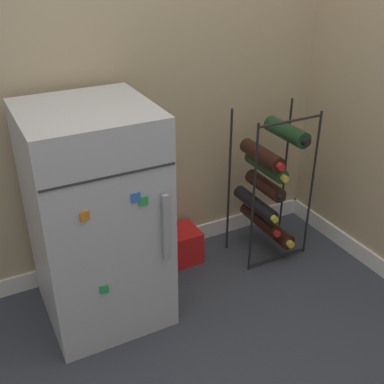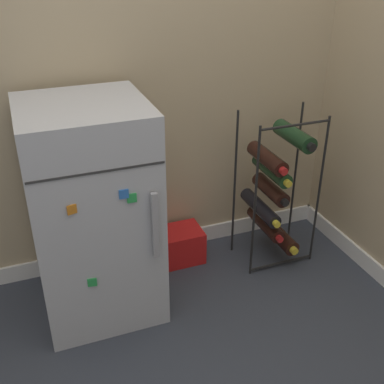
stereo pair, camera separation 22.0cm
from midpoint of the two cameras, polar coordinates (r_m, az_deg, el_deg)
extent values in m
plane|color=#333842|center=(2.24, 3.79, -14.52)|extent=(14.00, 14.00, 0.00)
cube|color=tan|center=(2.21, -1.86, 21.22)|extent=(6.86, 0.06, 2.50)
cube|color=white|center=(2.62, -1.18, -6.08)|extent=(6.86, 0.01, 0.09)
cube|color=#B7BABF|center=(2.06, -8.71, -2.49)|extent=(0.50, 0.51, 0.96)
cube|color=#2D2D2D|center=(1.70, -7.49, 2.23)|extent=(0.49, 0.00, 0.01)
cube|color=#9E9EA3|center=(1.86, -1.00, -4.15)|extent=(0.02, 0.02, 0.29)
cube|color=blue|center=(1.76, -4.56, -0.35)|extent=(0.04, 0.01, 0.04)
cube|color=green|center=(1.78, -3.65, -0.83)|extent=(0.04, 0.01, 0.04)
cube|color=green|center=(1.93, -8.53, -10.67)|extent=(0.04, 0.01, 0.04)
cube|color=orange|center=(1.74, -10.58, -2.16)|extent=(0.04, 0.02, 0.04)
cylinder|color=black|center=(2.29, 10.20, -1.67)|extent=(0.01, 0.01, 0.79)
cylinder|color=black|center=(2.47, 17.31, -0.17)|extent=(0.01, 0.01, 0.79)
cylinder|color=black|center=(2.45, 7.65, 0.72)|extent=(0.01, 0.01, 0.79)
cylinder|color=black|center=(2.63, 14.49, 1.96)|extent=(0.01, 0.01, 0.79)
cylinder|color=black|center=(2.57, 12.93, -8.24)|extent=(0.35, 0.01, 0.01)
cylinder|color=black|center=(2.22, 15.01, 7.62)|extent=(0.35, 0.01, 0.01)
cylinder|color=black|center=(2.61, 12.50, -4.93)|extent=(0.08, 0.31, 0.08)
cylinder|color=gold|center=(2.50, 14.50, -6.83)|extent=(0.04, 0.02, 0.04)
cylinder|color=black|center=(2.53, 11.11, -3.79)|extent=(0.07, 0.28, 0.07)
cylinder|color=red|center=(2.42, 12.92, -5.52)|extent=(0.03, 0.02, 0.03)
cylinder|color=black|center=(2.46, 10.62, -1.90)|extent=(0.07, 0.31, 0.07)
cylinder|color=gold|center=(2.34, 12.66, -3.80)|extent=(0.03, 0.02, 0.03)
cylinder|color=black|center=(2.44, 11.85, 0.22)|extent=(0.07, 0.26, 0.07)
cylinder|color=black|center=(2.34, 13.63, -1.29)|extent=(0.04, 0.02, 0.04)
cylinder|color=#19381E|center=(2.39, 12.04, 2.48)|extent=(0.07, 0.28, 0.07)
cylinder|color=gold|center=(2.28, 14.02, 0.92)|extent=(0.03, 0.02, 0.03)
cylinder|color=black|center=(2.34, 11.58, 3.88)|extent=(0.08, 0.28, 0.08)
cylinder|color=red|center=(2.23, 13.58, 2.35)|extent=(0.04, 0.02, 0.04)
cylinder|color=#19381E|center=(2.38, 14.65, 6.40)|extent=(0.08, 0.27, 0.08)
cylinder|color=black|center=(2.27, 16.72, 5.05)|extent=(0.04, 0.02, 0.04)
cube|color=red|center=(2.52, 0.93, -6.38)|extent=(0.24, 0.18, 0.18)
camera|label=1|loc=(0.11, -87.14, 1.53)|focal=45.00mm
camera|label=2|loc=(0.11, 92.86, -1.53)|focal=45.00mm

